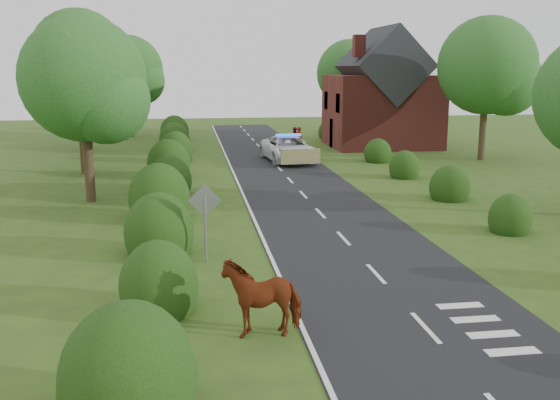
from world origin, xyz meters
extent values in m
plane|color=#33491C|center=(0.00, 0.00, 0.00)|extent=(120.00, 120.00, 0.00)
cube|color=black|center=(0.00, 15.00, 0.01)|extent=(6.00, 70.00, 0.02)
cube|color=white|center=(0.00, -4.00, 0.03)|extent=(0.12, 1.80, 0.01)
cube|color=white|center=(0.00, 0.00, 0.03)|extent=(0.12, 1.80, 0.01)
cube|color=white|center=(0.00, 4.00, 0.03)|extent=(0.12, 1.80, 0.01)
cube|color=white|center=(0.00, 8.00, 0.03)|extent=(0.12, 1.80, 0.01)
cube|color=white|center=(0.00, 12.00, 0.03)|extent=(0.12, 1.80, 0.01)
cube|color=white|center=(0.00, 16.00, 0.03)|extent=(0.12, 1.80, 0.01)
cube|color=white|center=(0.00, 20.00, 0.03)|extent=(0.12, 1.80, 0.01)
cube|color=white|center=(0.00, 24.00, 0.03)|extent=(0.12, 1.80, 0.01)
cube|color=white|center=(0.00, 28.00, 0.03)|extent=(0.12, 1.80, 0.01)
cube|color=white|center=(0.00, 32.00, 0.03)|extent=(0.12, 1.80, 0.01)
cube|color=white|center=(0.00, 36.00, 0.03)|extent=(0.12, 1.80, 0.01)
cube|color=white|center=(0.00, 40.00, 0.03)|extent=(0.12, 1.80, 0.01)
cube|color=white|center=(0.00, 44.00, 0.03)|extent=(0.12, 1.80, 0.01)
cube|color=white|center=(0.00, 48.00, 0.03)|extent=(0.12, 1.80, 0.01)
cube|color=white|center=(-2.90, 15.00, 0.03)|extent=(0.12, 70.00, 0.01)
cube|color=white|center=(1.40, -5.50, 0.03)|extent=(1.20, 0.35, 0.01)
cube|color=white|center=(1.40, -4.60, 0.03)|extent=(1.20, 0.35, 0.01)
cube|color=white|center=(1.40, -3.70, 0.03)|extent=(1.20, 0.35, 0.01)
cube|color=white|center=(1.40, -2.80, 0.03)|extent=(1.20, 0.35, 0.01)
ellipsoid|color=#183410|center=(-6.60, -7.00, 0.77)|extent=(2.40, 2.52, 2.80)
ellipsoid|color=#183410|center=(-6.30, -2.00, 0.66)|extent=(2.00, 2.10, 2.40)
ellipsoid|color=#183410|center=(-6.50, 3.00, 0.74)|extent=(2.30, 2.41, 2.70)
ellipsoid|color=#183410|center=(-6.70, 8.00, 0.83)|extent=(2.50, 2.62, 3.00)
ellipsoid|color=#183410|center=(-6.40, 13.00, 0.69)|extent=(2.10, 2.20, 2.50)
ellipsoid|color=#183410|center=(-6.60, 18.00, 0.77)|extent=(2.40, 2.52, 2.80)
ellipsoid|color=#183410|center=(-6.30, 24.00, 0.72)|extent=(2.20, 2.31, 2.60)
ellipsoid|color=#183410|center=(-6.50, 30.00, 0.74)|extent=(2.30, 2.41, 2.70)
ellipsoid|color=#183410|center=(-6.60, 36.00, 0.77)|extent=(2.40, 2.52, 2.80)
ellipsoid|color=#183410|center=(6.40, 4.00, 0.52)|extent=(1.60, 1.68, 1.90)
ellipsoid|color=#183410|center=(6.60, 10.00, 0.58)|extent=(1.90, 2.00, 2.10)
ellipsoid|color=#183410|center=(6.50, 16.00, 0.55)|extent=(1.70, 1.78, 2.00)
ellipsoid|color=#183410|center=(6.80, 22.00, 0.55)|extent=(1.80, 1.89, 2.00)
ellipsoid|color=#183410|center=(6.60, 36.00, 0.55)|extent=(1.70, 1.78, 2.00)
cylinder|color=#332316|center=(-10.00, 12.00, 1.98)|extent=(0.44, 0.44, 3.96)
sphere|color=#1B4B17|center=(-10.00, 12.00, 5.58)|extent=(5.60, 5.60, 5.60)
sphere|color=#428334|center=(-9.02, 11.44, 4.68)|extent=(3.92, 3.92, 3.92)
cylinder|color=#332316|center=(-11.50, 20.00, 1.87)|extent=(0.44, 0.44, 3.74)
sphere|color=#1B4B17|center=(-11.50, 20.00, 5.27)|extent=(5.60, 5.60, 5.60)
sphere|color=#428334|center=(-10.52, 19.44, 4.42)|extent=(3.92, 3.92, 3.92)
cylinder|color=#332316|center=(-13.00, 30.00, 2.42)|extent=(0.44, 0.44, 4.84)
sphere|color=#1B4B17|center=(-13.00, 30.00, 6.82)|extent=(6.80, 6.80, 6.80)
sphere|color=#428334|center=(-11.81, 29.32, 5.72)|extent=(4.76, 4.76, 4.76)
cylinder|color=#332316|center=(-10.50, 40.00, 2.09)|extent=(0.44, 0.44, 4.18)
sphere|color=#1B4B17|center=(-10.50, 40.00, 5.89)|extent=(6.00, 6.00, 6.00)
sphere|color=#428334|center=(-9.45, 39.40, 4.94)|extent=(4.20, 4.20, 4.20)
cylinder|color=#332316|center=(14.00, 22.00, 2.20)|extent=(0.44, 0.44, 4.40)
sphere|color=#1B4B17|center=(14.00, 22.00, 6.20)|extent=(6.40, 6.40, 6.40)
sphere|color=#428334|center=(15.12, 21.36, 5.20)|extent=(4.48, 4.48, 4.48)
cylinder|color=#332316|center=(9.00, 38.00, 1.98)|extent=(0.44, 0.44, 3.96)
sphere|color=#1B4B17|center=(9.00, 38.00, 5.58)|extent=(6.00, 6.00, 6.00)
sphere|color=#428334|center=(10.05, 37.40, 4.68)|extent=(4.20, 4.20, 4.20)
cylinder|color=gray|center=(-5.00, 2.00, 1.10)|extent=(0.08, 0.08, 2.20)
cube|color=gray|center=(-5.00, 2.00, 2.00)|extent=(1.06, 0.04, 1.06)
cube|color=maroon|center=(9.50, 30.00, 2.75)|extent=(8.00, 7.00, 5.50)
cube|color=black|center=(9.50, 30.00, 6.20)|extent=(5.94, 7.40, 5.94)
cube|color=maroon|center=(7.00, 28.00, 7.60)|extent=(0.80, 0.80, 1.60)
imported|color=maroon|center=(-3.86, -3.55, 0.74)|extent=(2.18, 1.29, 1.48)
imported|color=silver|center=(1.02, 23.02, 0.84)|extent=(3.31, 6.25, 1.68)
cube|color=yellow|center=(1.29, 19.99, 0.75)|extent=(2.50, 0.28, 0.92)
cube|color=blue|center=(1.02, 23.02, 1.76)|extent=(1.69, 0.43, 0.14)
imported|color=maroon|center=(2.62, 28.26, 0.90)|extent=(0.75, 0.60, 1.80)
imported|color=#3F1C56|center=(2.49, 29.36, 0.83)|extent=(0.82, 0.64, 1.66)
camera|label=1|loc=(-5.44, -17.21, 6.08)|focal=40.00mm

